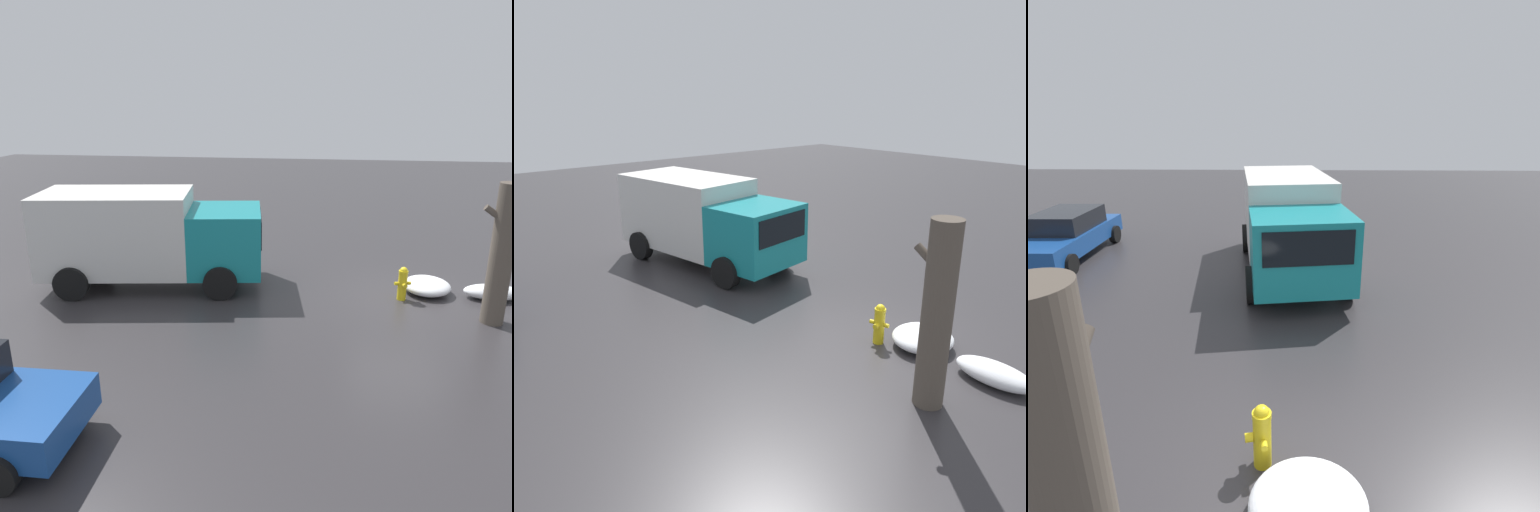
# 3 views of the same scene
# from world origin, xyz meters

# --- Properties ---
(ground_plane) EXTENTS (60.00, 60.00, 0.00)m
(ground_plane) POSITION_xyz_m (0.00, 0.00, 0.00)
(ground_plane) COLOR #333033
(fire_hydrant) EXTENTS (0.44, 0.34, 0.90)m
(fire_hydrant) POSITION_xyz_m (-0.00, 0.00, 0.46)
(fire_hydrant) COLOR yellow
(fire_hydrant) RESTS_ON ground_plane
(tree_trunk) EXTENTS (0.79, 0.52, 3.33)m
(tree_trunk) POSITION_xyz_m (-1.92, 1.13, 1.68)
(tree_trunk) COLOR brown
(tree_trunk) RESTS_ON ground_plane
(delivery_truck) EXTENTS (6.23, 3.25, 2.65)m
(delivery_truck) POSITION_xyz_m (6.94, -0.24, 1.45)
(delivery_truck) COLOR teal
(delivery_truck) RESTS_ON ground_plane
(snow_pile_by_hydrant) EXTENTS (1.49, 0.71, 0.38)m
(snow_pile_by_hydrant) POSITION_xyz_m (-2.39, -0.36, 0.19)
(snow_pile_by_hydrant) COLOR white
(snow_pile_by_hydrant) RESTS_ON ground_plane
(snow_pile_curbside) EXTENTS (1.26, 1.32, 0.42)m
(snow_pile_curbside) POSITION_xyz_m (-0.73, -0.56, 0.21)
(snow_pile_curbside) COLOR white
(snow_pile_curbside) RESTS_ON ground_plane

